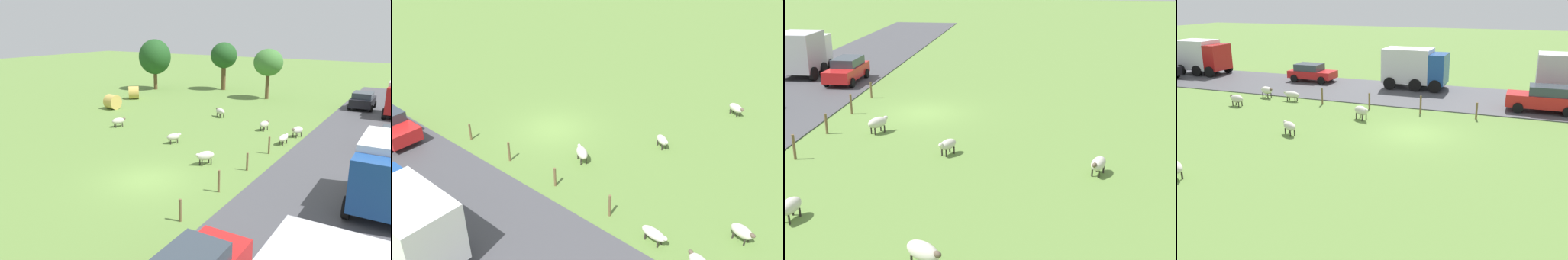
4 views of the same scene
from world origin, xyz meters
TOP-DOWN VIEW (x-y plane):
  - ground_plane at (0.00, 0.00)m, footprint 160.00×160.00m
  - road_strip at (8.94, 0.00)m, footprint 8.00×80.00m
  - sheep_0 at (-2.48, 6.11)m, footprint 0.87×1.09m
  - sheep_1 at (1.62, 12.61)m, footprint 0.70×1.17m
  - sheep_2 at (4.38, 12.13)m, footprint 0.85×1.23m
  - sheep_4 at (1.49, 3.62)m, footprint 1.04×1.21m
  - sheep_6 at (4.09, 9.89)m, footprint 0.55×1.31m
  - fence_post_0 at (3.97, -2.76)m, footprint 0.12×0.12m
  - fence_post_1 at (3.97, 0.65)m, footprint 0.12×0.12m
  - fence_post_2 at (3.97, 4.05)m, footprint 0.12×0.12m
  - fence_post_3 at (3.97, 7.46)m, footprint 0.12×0.12m
  - truck_0 at (10.46, 23.12)m, footprint 2.82×4.50m
  - truck_2 at (11.04, 2.92)m, footprint 2.70×4.90m
  - car_0 at (6.94, -6.55)m, footprint 2.02×4.43m
  - car_2 at (10.72, 11.88)m, footprint 2.06×3.93m

SIDE VIEW (x-z plane):
  - ground_plane at x=0.00m, z-range 0.00..0.00m
  - road_strip at x=8.94m, z-range 0.00..0.06m
  - sheep_6 at x=4.09m, z-range 0.12..0.80m
  - sheep_0 at x=-2.48m, z-range 0.12..0.84m
  - sheep_1 at x=1.62m, z-range 0.12..0.87m
  - fence_post_0 at x=3.97m, z-range 0.00..1.00m
  - fence_post_2 at x=3.97m, z-range 0.00..1.04m
  - sheep_2 at x=4.38m, z-range 0.14..0.94m
  - sheep_4 at x=1.49m, z-range 0.14..0.96m
  - fence_post_3 at x=3.97m, z-range 0.00..1.13m
  - fence_post_1 at x=3.97m, z-range 0.00..1.14m
  - car_2 at x=10.72m, z-range 0.09..1.58m
  - car_0 at x=6.94m, z-range 0.09..1.74m
  - truck_2 at x=11.04m, z-range 0.20..3.29m
  - truck_0 at x=10.46m, z-range 0.19..3.30m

